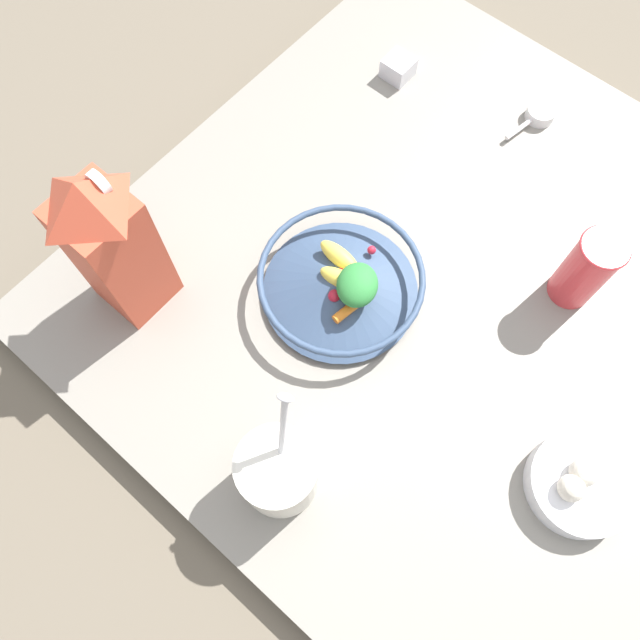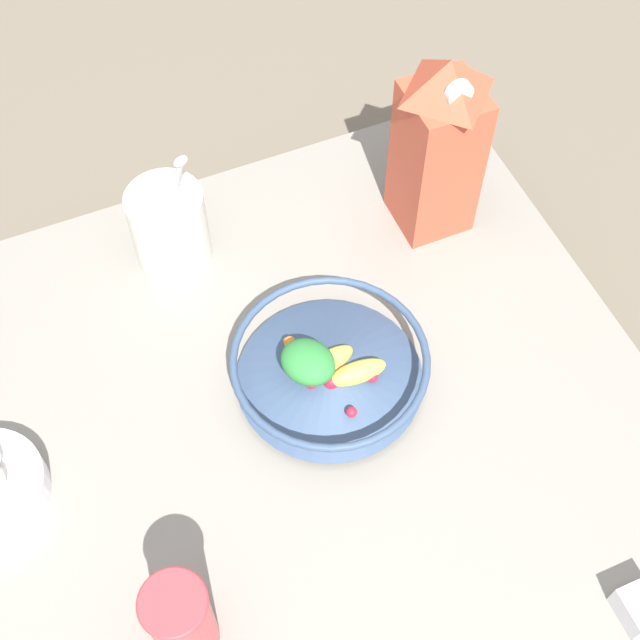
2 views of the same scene
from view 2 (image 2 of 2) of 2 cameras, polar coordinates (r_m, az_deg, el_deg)
name	(u,v)px [view 2 (image 2 of 2)]	position (r m, az deg, el deg)	size (l,w,h in m)	color
ground_plane	(278,509)	(1.09, -2.70, -11.97)	(6.00, 6.00, 0.00)	#665B4C
countertop	(277,503)	(1.08, -2.74, -11.60)	(1.00, 1.00, 0.04)	gray
fruit_bowl	(329,367)	(1.09, 0.58, -3.02)	(0.24, 0.24, 0.09)	#384C6B
milk_carton	(438,145)	(1.18, 7.59, 11.04)	(0.09, 0.09, 0.28)	#CC4C33
yogurt_tub	(168,225)	(1.19, -9.73, 6.04)	(0.10, 0.11, 0.23)	silver
drinking_cup	(181,620)	(0.95, -8.88, -18.44)	(0.07, 0.07, 0.14)	#DB383D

